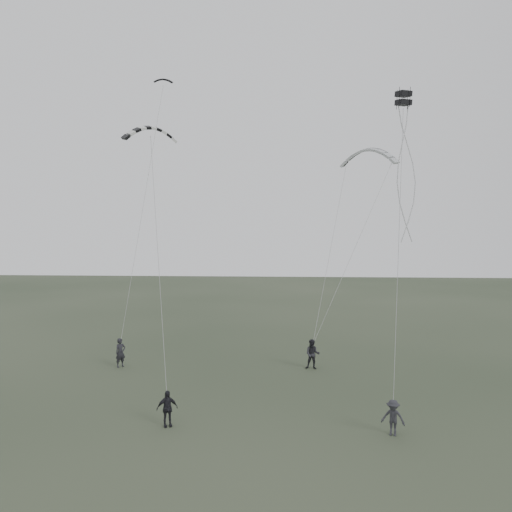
# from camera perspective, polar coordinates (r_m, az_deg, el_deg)

# --- Properties ---
(ground) EXTENTS (140.00, 140.00, 0.00)m
(ground) POSITION_cam_1_polar(r_m,az_deg,el_deg) (25.16, -2.99, -17.29)
(ground) COLOR #2A3624
(ground) RESTS_ON ground
(flyer_left) EXTENTS (0.78, 0.79, 1.84)m
(flyer_left) POSITION_cam_1_polar(r_m,az_deg,el_deg) (33.45, -15.23, -10.61)
(flyer_left) COLOR black
(flyer_left) RESTS_ON ground
(flyer_right) EXTENTS (1.00, 0.83, 1.87)m
(flyer_right) POSITION_cam_1_polar(r_m,az_deg,el_deg) (32.06, 6.48, -11.09)
(flyer_right) COLOR black
(flyer_right) RESTS_ON ground
(flyer_center) EXTENTS (1.02, 0.75, 1.61)m
(flyer_center) POSITION_cam_1_polar(r_m,az_deg,el_deg) (23.45, -10.13, -16.78)
(flyer_center) COLOR black
(flyer_center) RESTS_ON ground
(flyer_far) EXTENTS (1.12, 0.87, 1.53)m
(flyer_far) POSITION_cam_1_polar(r_m,az_deg,el_deg) (22.96, 15.39, -17.38)
(flyer_far) COLOR #27272D
(flyer_far) RESTS_ON ground
(kite_dark_small) EXTENTS (1.40, 0.77, 0.58)m
(kite_dark_small) POSITION_cam_1_polar(r_m,az_deg,el_deg) (38.34, -10.56, 19.22)
(kite_dark_small) COLOR black
(kite_dark_small) RESTS_ON flyer_left
(kite_pale_large) EXTENTS (4.42, 3.01, 1.90)m
(kite_pale_large) POSITION_cam_1_polar(r_m,az_deg,el_deg) (38.24, 12.75, 11.75)
(kite_pale_large) COLOR #ADB0B2
(kite_pale_large) RESTS_ON flyer_right
(kite_striped) EXTENTS (3.21, 2.31, 1.36)m
(kite_striped) POSITION_cam_1_polar(r_m,az_deg,el_deg) (29.70, -11.97, 14.15)
(kite_striped) COLOR black
(kite_striped) RESTS_ON flyer_center
(kite_box) EXTENTS (0.87, 0.90, 0.78)m
(kite_box) POSITION_cam_1_polar(r_m,az_deg,el_deg) (27.84, 16.49, 16.90)
(kite_box) COLOR black
(kite_box) RESTS_ON flyer_far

